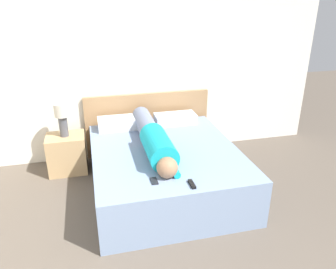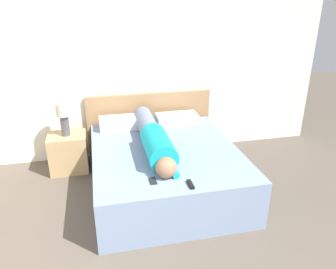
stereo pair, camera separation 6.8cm
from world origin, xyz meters
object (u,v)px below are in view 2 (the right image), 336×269
at_px(table_lamp, 64,115).
at_px(pillow_near_headboard, 122,123).
at_px(bed, 165,169).
at_px(pillow_second, 177,119).
at_px(tv_remote, 191,184).
at_px(nightstand, 69,153).
at_px(cell_phone, 153,181).
at_px(person_lying, 154,139).

height_order(table_lamp, pillow_near_headboard, table_lamp).
distance_m(bed, pillow_second, 0.92).
bearing_deg(pillow_second, bed, -113.21).
height_order(pillow_second, tv_remote, pillow_second).
bearing_deg(nightstand, pillow_second, 1.17).
relative_size(bed, cell_phone, 14.98).
bearing_deg(pillow_near_headboard, bed, -61.58).
relative_size(bed, pillow_near_headboard, 3.23).
bearing_deg(nightstand, bed, -33.05).
distance_m(nightstand, person_lying, 1.34).
bearing_deg(pillow_second, tv_remote, -99.60).
distance_m(bed, cell_phone, 0.78).
bearing_deg(nightstand, tv_remote, -52.16).
distance_m(table_lamp, pillow_near_headboard, 0.76).
xyz_separation_m(table_lamp, cell_phone, (0.89, -1.43, -0.24)).
relative_size(person_lying, pillow_second, 2.89).
relative_size(bed, pillow_second, 3.40).
distance_m(bed, person_lying, 0.42).
height_order(person_lying, tv_remote, person_lying).
bearing_deg(pillow_near_headboard, pillow_second, 0.00).
xyz_separation_m(nightstand, person_lying, (1.04, -0.73, 0.42)).
bearing_deg(bed, tv_remote, -85.48).
distance_m(nightstand, cell_phone, 1.71).
xyz_separation_m(nightstand, tv_remote, (1.23, -1.58, 0.29)).
relative_size(table_lamp, cell_phone, 3.38).
relative_size(pillow_second, tv_remote, 3.81).
relative_size(table_lamp, tv_remote, 2.93).
height_order(pillow_second, cell_phone, pillow_second).
bearing_deg(pillow_near_headboard, cell_phone, -83.92).
bearing_deg(pillow_second, cell_phone, -112.61).
relative_size(table_lamp, person_lying, 0.27).
relative_size(nightstand, pillow_second, 0.90).
bearing_deg(nightstand, pillow_near_headboard, 2.38).
bearing_deg(pillow_second, pillow_near_headboard, 180.00).
xyz_separation_m(pillow_near_headboard, cell_phone, (0.16, -1.46, -0.07)).
height_order(table_lamp, tv_remote, table_lamp).
bearing_deg(bed, pillow_second, 66.79).
bearing_deg(pillow_near_headboard, person_lying, -68.38).
bearing_deg(person_lying, nightstand, 144.99).
distance_m(bed, tv_remote, 0.88).
xyz_separation_m(person_lying, pillow_near_headboard, (-0.30, 0.76, -0.06)).
xyz_separation_m(bed, pillow_second, (0.34, 0.79, 0.34)).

